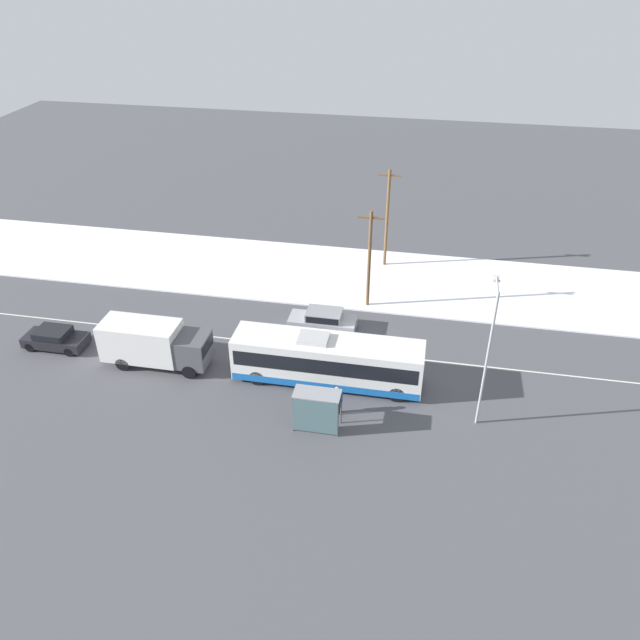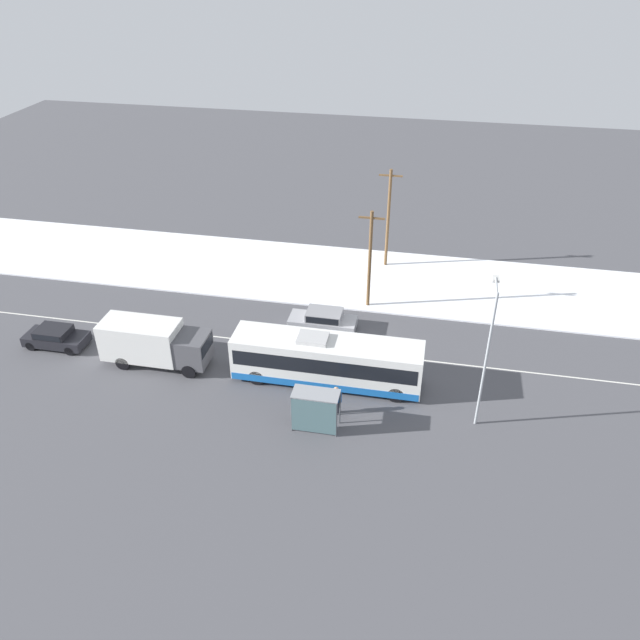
# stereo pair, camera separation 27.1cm
# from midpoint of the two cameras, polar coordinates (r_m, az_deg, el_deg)

# --- Properties ---
(ground_plane) EXTENTS (120.00, 120.00, 0.00)m
(ground_plane) POSITION_cam_midpoint_polar(r_m,az_deg,el_deg) (40.96, 3.61, -3.03)
(ground_plane) COLOR #4C4C51
(snow_lot) EXTENTS (80.00, 10.03, 0.12)m
(snow_lot) POSITION_cam_midpoint_polar(r_m,az_deg,el_deg) (49.58, 5.21, 3.75)
(snow_lot) COLOR white
(snow_lot) RESTS_ON ground_plane
(lane_marking_center) EXTENTS (60.00, 0.12, 0.00)m
(lane_marking_center) POSITION_cam_midpoint_polar(r_m,az_deg,el_deg) (40.96, 3.61, -3.03)
(lane_marking_center) COLOR silver
(lane_marking_center) RESTS_ON ground_plane
(city_bus) EXTENTS (11.45, 2.57, 3.15)m
(city_bus) POSITION_cam_midpoint_polar(r_m,az_deg,el_deg) (37.60, 0.48, -3.70)
(city_bus) COLOR white
(city_bus) RESTS_ON ground_plane
(box_truck) EXTENTS (6.82, 2.30, 2.91)m
(box_truck) POSITION_cam_midpoint_polar(r_m,az_deg,el_deg) (40.43, -15.18, -2.00)
(box_truck) COLOR silver
(box_truck) RESTS_ON ground_plane
(sedan_car) EXTENTS (4.63, 1.80, 1.49)m
(sedan_car) POSITION_cam_midpoint_polar(r_m,az_deg,el_deg) (42.78, 0.11, 0.05)
(sedan_car) COLOR #9E9EA3
(sedan_car) RESTS_ON ground_plane
(parked_car_near_truck) EXTENTS (4.10, 1.80, 1.35)m
(parked_car_near_truck) POSITION_cam_midpoint_polar(r_m,az_deg,el_deg) (44.67, -23.25, -1.48)
(parked_car_near_truck) COLOR black
(parked_car_near_truck) RESTS_ON ground_plane
(pedestrian_at_stop) EXTENTS (0.66, 0.29, 1.84)m
(pedestrian_at_stop) POSITION_cam_midpoint_polar(r_m,az_deg,el_deg) (35.50, 1.34, -7.07)
(pedestrian_at_stop) COLOR #23232D
(pedestrian_at_stop) RESTS_ON ground_plane
(bus_shelter) EXTENTS (2.57, 1.20, 2.40)m
(bus_shelter) POSITION_cam_midpoint_polar(r_m,az_deg,el_deg) (34.02, -0.59, -7.94)
(bus_shelter) COLOR gray
(bus_shelter) RESTS_ON ground_plane
(streetlamp) EXTENTS (0.36, 2.21, 8.48)m
(streetlamp) POSITION_cam_midpoint_polar(r_m,az_deg,el_deg) (33.79, 14.97, -2.02)
(streetlamp) COLOR #9EA3A8
(streetlamp) RESTS_ON ground_plane
(utility_pole_roadside) EXTENTS (1.80, 0.24, 7.45)m
(utility_pole_roadside) POSITION_cam_midpoint_polar(r_m,az_deg,el_deg) (44.16, 4.36, 5.66)
(utility_pole_roadside) COLOR brown
(utility_pole_roadside) RESTS_ON ground_plane
(utility_pole_snowlot) EXTENTS (1.80, 0.24, 8.17)m
(utility_pole_snowlot) POSITION_cam_midpoint_polar(r_m,az_deg,el_deg) (50.03, 6.00, 9.33)
(utility_pole_snowlot) COLOR brown
(utility_pole_snowlot) RESTS_ON ground_plane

